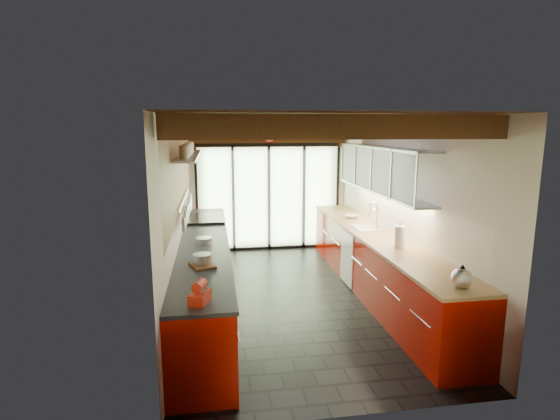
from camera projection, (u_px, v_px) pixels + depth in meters
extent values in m
plane|color=black|center=(293.00, 297.00, 6.47)|extent=(5.50, 5.50, 0.00)
plane|color=silver|center=(269.00, 187.00, 8.90)|extent=(3.20, 0.00, 3.20)
plane|color=silver|center=(355.00, 274.00, 3.56)|extent=(3.20, 0.00, 3.20)
plane|color=silver|center=(179.00, 215.00, 5.99)|extent=(0.00, 5.50, 5.50)
plane|color=silver|center=(399.00, 208.00, 6.47)|extent=(0.00, 5.50, 5.50)
plane|color=#472814|center=(294.00, 119.00, 5.99)|extent=(5.50, 5.50, 0.00)
cube|color=#593316|center=(341.00, 127.00, 3.83)|extent=(3.14, 0.14, 0.22)
cube|color=#593316|center=(317.00, 127.00, 4.70)|extent=(3.14, 0.14, 0.22)
cube|color=#593316|center=(300.00, 127.00, 5.58)|extent=(3.14, 0.14, 0.22)
cube|color=#593316|center=(288.00, 128.00, 6.45)|extent=(3.14, 0.14, 0.22)
cube|color=#593316|center=(279.00, 128.00, 7.33)|extent=(3.14, 0.14, 0.22)
cube|color=#593316|center=(272.00, 128.00, 8.20)|extent=(3.14, 0.14, 0.22)
cube|color=brown|center=(269.00, 134.00, 8.67)|extent=(3.14, 0.06, 0.50)
plane|color=brown|center=(180.00, 164.00, 6.06)|extent=(0.00, 4.90, 4.90)
plane|color=#C6EAAD|center=(269.00, 198.00, 8.93)|extent=(2.90, 0.00, 2.90)
cube|color=black|center=(197.00, 199.00, 8.70)|extent=(0.05, 0.04, 2.15)
cube|color=black|center=(337.00, 196.00, 9.13)|extent=(0.05, 0.04, 2.15)
cube|color=black|center=(269.00, 198.00, 8.89)|extent=(0.06, 0.05, 2.15)
cube|color=black|center=(269.00, 145.00, 8.69)|extent=(2.90, 0.05, 0.06)
cylinder|color=red|center=(269.00, 134.00, 8.63)|extent=(0.34, 0.04, 0.34)
cylinder|color=beige|center=(269.00, 134.00, 8.61)|extent=(0.28, 0.02, 0.28)
cube|color=#990B00|center=(205.00, 273.00, 6.20)|extent=(0.65, 5.00, 0.88)
cube|color=black|center=(204.00, 242.00, 6.11)|extent=(0.68, 5.00, 0.04)
cube|color=silver|center=(206.00, 247.00, 7.61)|extent=(0.66, 0.90, 0.90)
cube|color=black|center=(205.00, 219.00, 7.52)|extent=(0.65, 0.90, 0.06)
cube|color=#990B00|center=(376.00, 265.00, 6.58)|extent=(0.65, 5.00, 0.88)
cube|color=#AB8353|center=(377.00, 235.00, 6.50)|extent=(0.68, 5.00, 0.04)
cube|color=white|center=(347.00, 258.00, 6.92)|extent=(0.02, 0.60, 0.84)
cube|color=silver|center=(368.00, 228.00, 6.88)|extent=(0.45, 0.52, 0.02)
cylinder|color=silver|center=(377.00, 217.00, 6.87)|extent=(0.02, 0.02, 0.34)
torus|color=silver|center=(374.00, 206.00, 6.83)|extent=(0.14, 0.02, 0.14)
plane|color=silver|center=(371.00, 170.00, 6.61)|extent=(0.00, 3.00, 3.00)
cube|color=#9EA0A5|center=(381.00, 191.00, 6.70)|extent=(0.34, 3.00, 0.03)
cube|color=#9EA0A5|center=(383.00, 147.00, 6.58)|extent=(0.34, 3.00, 0.03)
cylinder|color=silver|center=(184.00, 199.00, 6.26)|extent=(0.02, 2.20, 0.02)
cube|color=silver|center=(188.00, 155.00, 6.06)|extent=(0.28, 2.60, 0.03)
cylinder|color=silver|center=(184.00, 225.00, 5.42)|extent=(0.04, 0.18, 0.18)
cylinder|color=silver|center=(185.00, 219.00, 5.76)|extent=(0.04, 0.22, 0.22)
cylinder|color=silver|center=(187.00, 214.00, 6.10)|extent=(0.04, 0.26, 0.26)
cylinder|color=silver|center=(188.00, 209.00, 6.44)|extent=(0.04, 0.18, 0.18)
cylinder|color=silver|center=(189.00, 205.00, 6.78)|extent=(0.04, 0.22, 0.22)
cylinder|color=silver|center=(190.00, 202.00, 7.08)|extent=(0.04, 0.26, 0.26)
cube|color=red|center=(200.00, 298.00, 3.91)|extent=(0.21, 0.27, 0.10)
cylinder|color=red|center=(199.00, 285.00, 3.88)|extent=(0.14, 0.18, 0.09)
cylinder|color=silver|center=(200.00, 292.00, 3.95)|extent=(0.15, 0.15, 0.10)
cylinder|color=silver|center=(202.00, 260.00, 5.00)|extent=(0.22, 0.22, 0.13)
cylinder|color=silver|center=(204.00, 241.00, 5.94)|extent=(0.27, 0.27, 0.09)
cube|color=brown|center=(202.00, 265.00, 4.96)|extent=(0.33, 0.39, 0.03)
sphere|color=silver|center=(462.00, 277.00, 4.29)|extent=(0.27, 0.27, 0.21)
cone|color=black|center=(463.00, 266.00, 4.27)|extent=(0.10, 0.10, 0.06)
cylinder|color=silver|center=(456.00, 273.00, 4.40)|extent=(0.05, 0.08, 0.05)
cylinder|color=white|center=(400.00, 237.00, 5.70)|extent=(0.17, 0.17, 0.29)
cylinder|color=silver|center=(400.00, 224.00, 5.67)|extent=(0.03, 0.03, 0.05)
imported|color=silver|center=(398.00, 241.00, 5.76)|extent=(0.09, 0.10, 0.17)
imported|color=silver|center=(352.00, 217.00, 7.64)|extent=(0.30, 0.30, 0.06)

